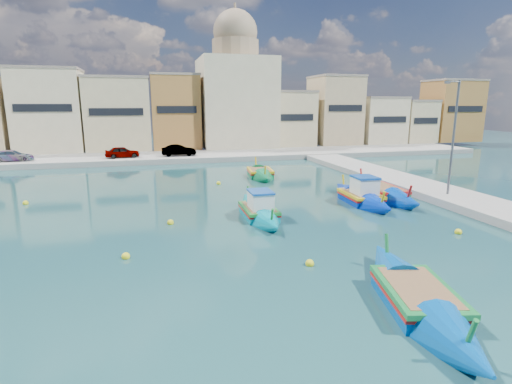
{
  "coord_description": "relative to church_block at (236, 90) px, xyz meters",
  "views": [
    {
      "loc": [
        -1.85,
        -16.32,
        6.52
      ],
      "look_at": [
        4.0,
        6.0,
        1.4
      ],
      "focal_mm": 28.0,
      "sensor_mm": 36.0,
      "label": 1
    }
  ],
  "objects": [
    {
      "name": "luzzu_cyan_mid",
      "position": [
        3.79,
        -31.9,
        -8.12
      ],
      "size": [
        2.61,
        9.33,
        2.73
      ],
      "color": "#0039A5",
      "rests_on": "ground"
    },
    {
      "name": "luzzu_green",
      "position": [
        -2.39,
        -21.73,
        -8.14
      ],
      "size": [
        2.88,
        8.03,
        2.48
      ],
      "color": "#0A723F",
      "rests_on": "ground"
    },
    {
      "name": "north_townhouses",
      "position": [
        -3.32,
        -0.64,
        -3.41
      ],
      "size": [
        83.2,
        7.87,
        10.19
      ],
      "color": "#C7B78A",
      "rests_on": "ground"
    },
    {
      "name": "parked_cars",
      "position": [
        -16.83,
        -9.5,
        -7.19
      ],
      "size": [
        21.21,
        1.99,
        1.29
      ],
      "color": "#4C1919",
      "rests_on": "north_quay"
    },
    {
      "name": "quay_street_lamp",
      "position": [
        7.44,
        -34.0,
        -4.07
      ],
      "size": [
        1.18,
        0.16,
        8.0
      ],
      "color": "#595B60",
      "rests_on": "ground"
    },
    {
      "name": "mooring_buoys",
      "position": [
        -8.95,
        -34.64,
        -8.33
      ],
      "size": [
        23.63,
        18.09,
        0.36
      ],
      "color": "yellow",
      "rests_on": "ground"
    },
    {
      "name": "church_block",
      "position": [
        0.0,
        0.0,
        0.0
      ],
      "size": [
        10.0,
        10.0,
        19.1
      ],
      "color": "beige",
      "rests_on": "ground"
    },
    {
      "name": "luzzu_turquoise_cabin",
      "position": [
        -5.96,
        -34.5,
        -8.1
      ],
      "size": [
        1.89,
        8.03,
        2.57
      ],
      "color": "#008B9F",
      "rests_on": "ground"
    },
    {
      "name": "luzzu_blue_cabin",
      "position": [
        1.59,
        -32.87,
        -8.06
      ],
      "size": [
        2.34,
        8.14,
        2.85
      ],
      "color": "#002AAD",
      "rests_on": "ground"
    },
    {
      "name": "luzzu_blue_south",
      "position": [
        -3.72,
        -46.08,
        -8.14
      ],
      "size": [
        4.08,
        9.02,
        2.54
      ],
      "color": "#0052AD",
      "rests_on": "ground"
    },
    {
      "name": "north_quay",
      "position": [
        -10.0,
        -8.0,
        -8.11
      ],
      "size": [
        80.0,
        8.0,
        0.6
      ],
      "primitive_type": "cube",
      "color": "gray",
      "rests_on": "ground"
    },
    {
      "name": "ground",
      "position": [
        -10.0,
        -40.0,
        -8.41
      ],
      "size": [
        160.0,
        160.0,
        0.0
      ],
      "primitive_type": "plane",
      "color": "#13343A",
      "rests_on": "ground"
    }
  ]
}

